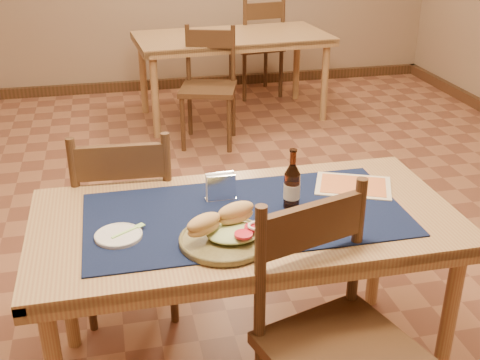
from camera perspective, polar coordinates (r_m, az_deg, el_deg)
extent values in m
cube|color=#905A3E|center=(3.34, -2.65, -8.40)|extent=(6.00, 7.00, 0.02)
cylinder|color=#9D7E4A|center=(2.49, 19.08, -12.88)|extent=(0.06, 0.06, 0.71)
cylinder|color=#9D7E4A|center=(2.72, -16.24, -8.97)|extent=(0.06, 0.06, 0.71)
cylinder|color=#9D7E4A|center=(2.95, 12.89, -5.64)|extent=(0.06, 0.06, 0.71)
cube|color=#9D7E4A|center=(2.28, 0.55, -3.77)|extent=(1.60, 0.80, 0.04)
cube|color=#0E1734|center=(2.27, 0.55, -3.26)|extent=(1.20, 0.60, 0.01)
cube|color=#452918|center=(6.48, -8.18, 8.95)|extent=(6.00, 0.06, 0.10)
cylinder|color=#9D7E4A|center=(5.03, -8.05, 7.84)|extent=(0.06, 0.06, 0.71)
cylinder|color=#9D7E4A|center=(5.45, 8.03, 9.19)|extent=(0.06, 0.06, 0.71)
cylinder|color=#9D7E4A|center=(5.68, -9.18, 9.76)|extent=(0.06, 0.06, 0.71)
cylinder|color=#9D7E4A|center=(6.05, 5.39, 10.92)|extent=(0.06, 0.06, 0.71)
cube|color=#9D7E4A|center=(5.41, -0.76, 13.41)|extent=(1.73, 0.95, 0.04)
cylinder|color=#452918|center=(3.15, -6.75, -5.43)|extent=(0.04, 0.04, 0.48)
cylinder|color=#452918|center=(3.17, -13.66, -5.85)|extent=(0.04, 0.04, 0.48)
cylinder|color=#452918|center=(2.83, -6.38, -9.31)|extent=(0.04, 0.04, 0.48)
cylinder|color=#452918|center=(2.85, -14.13, -9.76)|extent=(0.04, 0.04, 0.48)
cube|color=#452918|center=(2.87, -10.60, -3.51)|extent=(0.47, 0.47, 0.04)
cube|color=#452918|center=(2.53, -11.31, 1.68)|extent=(0.38, 0.06, 0.15)
cylinder|color=#452918|center=(2.58, -6.87, -0.62)|extent=(0.04, 0.04, 0.49)
cylinder|color=#452918|center=(2.60, -15.25, -1.16)|extent=(0.04, 0.04, 0.49)
cylinder|color=#452918|center=(2.43, 10.15, -16.17)|extent=(0.04, 0.04, 0.49)
cube|color=#452918|center=(2.06, 9.83, -16.03)|extent=(0.57, 0.57, 0.04)
cube|color=#452918|center=(1.97, 6.88, -4.25)|extent=(0.39, 0.15, 0.15)
cylinder|color=#452918|center=(1.94, 1.92, -9.06)|extent=(0.04, 0.04, 0.50)
cylinder|color=#452918|center=(2.14, 10.97, -5.97)|extent=(0.04, 0.04, 0.50)
cylinder|color=#452918|center=(4.76, -5.45, 5.35)|extent=(0.04, 0.04, 0.46)
cylinder|color=#452918|center=(4.71, -1.03, 5.26)|extent=(0.04, 0.04, 0.46)
cylinder|color=#452918|center=(5.10, -4.78, 6.75)|extent=(0.04, 0.04, 0.46)
cylinder|color=#452918|center=(5.06, -0.65, 6.68)|extent=(0.04, 0.04, 0.46)
cube|color=#452918|center=(4.83, -3.04, 8.61)|extent=(0.53, 0.53, 0.04)
cube|color=#452918|center=(4.93, -2.85, 13.22)|extent=(0.36, 0.14, 0.14)
cylinder|color=#452918|center=(4.98, -4.96, 11.85)|extent=(0.04, 0.04, 0.47)
cylinder|color=#452918|center=(4.94, -0.66, 11.82)|extent=(0.04, 0.04, 0.47)
cylinder|color=#452918|center=(6.46, 2.45, 10.92)|extent=(0.04, 0.04, 0.49)
cylinder|color=#452918|center=(6.32, -0.87, 10.62)|extent=(0.04, 0.04, 0.49)
cylinder|color=#452918|center=(6.12, 3.89, 10.06)|extent=(0.04, 0.04, 0.49)
cylinder|color=#452918|center=(5.97, 0.42, 9.74)|extent=(0.04, 0.04, 0.49)
cube|color=#452918|center=(6.16, 1.50, 12.55)|extent=(0.52, 0.52, 0.04)
cube|color=#452918|center=(5.90, 2.32, 15.73)|extent=(0.39, 0.09, 0.15)
cylinder|color=#452918|center=(6.00, 4.08, 14.59)|extent=(0.04, 0.04, 0.50)
cylinder|color=#452918|center=(5.85, 0.48, 14.38)|extent=(0.04, 0.04, 0.50)
cylinder|color=brown|center=(2.08, -1.50, -5.72)|extent=(0.31, 0.31, 0.02)
torus|color=brown|center=(2.08, -1.50, -5.55)|extent=(0.31, 0.31, 0.01)
ellipsoid|color=#9FB47B|center=(2.07, -0.61, -5.04)|extent=(0.19, 0.15, 0.03)
ellipsoid|color=#DDB069|center=(2.03, -3.45, -4.29)|extent=(0.15, 0.12, 0.08)
ellipsoid|color=#DDB069|center=(2.10, -0.38, -3.16)|extent=(0.15, 0.10, 0.08)
cylinder|color=red|center=(2.02, 0.34, -5.18)|extent=(0.06, 0.06, 0.01)
cylinder|color=red|center=(2.06, 1.22, -4.51)|extent=(0.06, 0.06, 0.01)
torus|color=white|center=(2.05, 1.53, -4.35)|extent=(0.06, 0.06, 0.01)
cylinder|color=silver|center=(2.16, -11.45, -5.20)|extent=(0.17, 0.17, 0.01)
torus|color=silver|center=(2.16, -11.46, -5.09)|extent=(0.17, 0.17, 0.01)
cube|color=#ABE980|center=(2.16, -10.92, -4.90)|extent=(0.09, 0.07, 0.00)
cube|color=#ABE980|center=(2.19, -9.47, -4.28)|extent=(0.04, 0.04, 0.00)
cylinder|color=#491F0D|center=(2.29, 4.93, -1.01)|extent=(0.06, 0.06, 0.14)
cone|color=#491F0D|center=(2.26, 5.01, 0.99)|extent=(0.06, 0.06, 0.04)
cylinder|color=#491F0D|center=(2.24, 5.06, 2.07)|extent=(0.02, 0.02, 0.06)
cylinder|color=#491F0D|center=(2.23, 5.09, 2.82)|extent=(0.03, 0.03, 0.01)
cylinder|color=beige|center=(2.29, 4.93, -1.01)|extent=(0.06, 0.06, 0.06)
cube|color=white|center=(2.38, -1.83, -1.76)|extent=(0.12, 0.05, 0.00)
cube|color=white|center=(2.34, -1.75, -0.79)|extent=(0.11, 0.01, 0.10)
cube|color=white|center=(2.37, -1.94, -0.40)|extent=(0.11, 0.01, 0.10)
cube|color=white|center=(2.36, -1.84, -0.69)|extent=(0.11, 0.03, 0.10)
cube|color=#3B73BE|center=(2.34, -1.77, -0.64)|extent=(0.08, 0.00, 0.03)
cube|color=beige|center=(2.52, 10.68, -0.53)|extent=(0.37, 0.32, 0.00)
cube|color=#CE6935|center=(2.52, 10.69, -0.47)|extent=(0.31, 0.27, 0.00)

